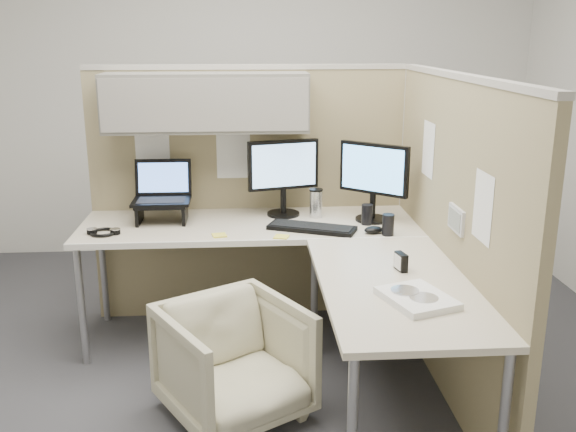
{
  "coord_description": "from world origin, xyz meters",
  "views": [
    {
      "loc": [
        -0.13,
        -3.11,
        1.81
      ],
      "look_at": [
        0.1,
        0.25,
        0.85
      ],
      "focal_mm": 40.0,
      "sensor_mm": 36.0,
      "label": 1
    }
  ],
  "objects": [
    {
      "name": "headphones",
      "position": [
        -0.92,
        0.37,
        0.74
      ],
      "size": [
        0.19,
        0.17,
        0.03
      ],
      "rotation": [
        0.0,
        0.0,
        -0.11
      ],
      "color": "black",
      "rests_on": "desk"
    },
    {
      "name": "soda_can_green",
      "position": [
        0.66,
        0.24,
        0.79
      ],
      "size": [
        0.07,
        0.07,
        0.12
      ],
      "primitive_type": "cylinder",
      "color": "black",
      "rests_on": "desk"
    },
    {
      "name": "monitor_left",
      "position": [
        0.1,
        0.69,
        1.0
      ],
      "size": [
        0.43,
        0.2,
        0.47
      ],
      "rotation": [
        0.0,
        0.0,
        0.26
      ],
      "color": "black",
      "rests_on": "desk"
    },
    {
      "name": "desk",
      "position": [
        0.12,
        0.13,
        0.69
      ],
      "size": [
        2.0,
        1.98,
        0.73
      ],
      "color": "beige",
      "rests_on": "ground"
    },
    {
      "name": "soda_can_silver",
      "position": [
        0.58,
        0.46,
        0.79
      ],
      "size": [
        0.07,
        0.07,
        0.12
      ],
      "primitive_type": "cylinder",
      "color": "black",
      "rests_on": "desk"
    },
    {
      "name": "paper_stack",
      "position": [
        0.58,
        -0.67,
        0.75
      ],
      "size": [
        0.33,
        0.37,
        0.03
      ],
      "rotation": [
        0.0,
        0.0,
        0.34
      ],
      "color": "white",
      "rests_on": "desk"
    },
    {
      "name": "desk_clock",
      "position": [
        0.6,
        -0.3,
        0.77
      ],
      "size": [
        0.05,
        0.09,
        0.09
      ],
      "rotation": [
        0.0,
        0.0,
        -1.35
      ],
      "color": "black",
      "rests_on": "desk"
    },
    {
      "name": "travel_mug",
      "position": [
        0.3,
        0.64,
        0.82
      ],
      "size": [
        0.08,
        0.08,
        0.18
      ],
      "color": "silver",
      "rests_on": "desk"
    },
    {
      "name": "mouse",
      "position": [
        0.58,
        0.29,
        0.75
      ],
      "size": [
        0.13,
        0.1,
        0.04
      ],
      "primitive_type": "ellipsoid",
      "rotation": [
        0.0,
        0.0,
        0.27
      ],
      "color": "black",
      "rests_on": "desk"
    },
    {
      "name": "ground",
      "position": [
        0.0,
        0.0,
        0.0
      ],
      "size": [
        4.5,
        4.5,
        0.0
      ],
      "primitive_type": "plane",
      "color": "#343338",
      "rests_on": "ground"
    },
    {
      "name": "office_chair",
      "position": [
        -0.2,
        -0.32,
        0.31
      ],
      "size": [
        0.82,
        0.8,
        0.63
      ],
      "primitive_type": "imported",
      "rotation": [
        0.0,
        0.0,
        0.54
      ],
      "color": "#C1BB99",
      "rests_on": "ground"
    },
    {
      "name": "partition_right",
      "position": [
        0.9,
        -0.07,
        0.82
      ],
      "size": [
        0.07,
        2.03,
        1.63
      ],
      "color": "#9A8C65",
      "rests_on": "ground"
    },
    {
      "name": "sticky_note_b",
      "position": [
        0.06,
        0.24,
        0.73
      ],
      "size": [
        0.1,
        0.1,
        0.01
      ],
      "primitive_type": "cube",
      "rotation": [
        0.0,
        0.0,
        -0.3
      ],
      "color": "yellow",
      "rests_on": "desk"
    },
    {
      "name": "partition_back",
      "position": [
        -0.22,
        0.83,
        1.1
      ],
      "size": [
        2.0,
        0.36,
        1.63
      ],
      "color": "#9A8C65",
      "rests_on": "ground"
    },
    {
      "name": "laptop_station",
      "position": [
        -0.62,
        0.62,
        0.86
      ],
      "size": [
        0.34,
        0.29,
        0.35
      ],
      "color": "black",
      "rests_on": "desk"
    },
    {
      "name": "sticky_note_a",
      "position": [
        -0.28,
        0.29,
        0.73
      ],
      "size": [
        0.09,
        0.09,
        0.01
      ],
      "primitive_type": "cube",
      "rotation": [
        0.0,
        0.0,
        0.21
      ],
      "color": "yellow",
      "rests_on": "desk"
    },
    {
      "name": "keyboard",
      "position": [
        0.24,
        0.37,
        0.74
      ],
      "size": [
        0.52,
        0.34,
        0.02
      ],
      "primitive_type": "cube",
      "rotation": [
        0.0,
        0.0,
        -0.39
      ],
      "color": "black",
      "rests_on": "desk"
    },
    {
      "name": "monitor_right",
      "position": [
        0.63,
        0.54,
        1.0
      ],
      "size": [
        0.36,
        0.31,
        0.47
      ],
      "rotation": [
        0.0,
        0.0,
        -0.69
      ],
      "color": "black",
      "rests_on": "desk"
    }
  ]
}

